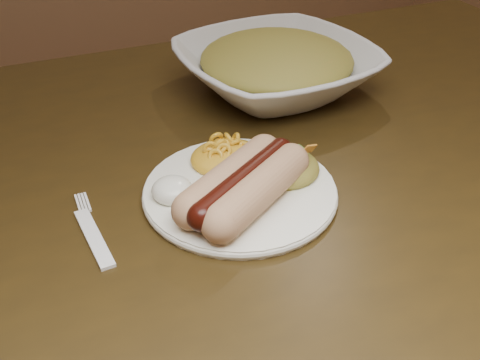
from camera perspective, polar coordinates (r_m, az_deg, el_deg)
name	(u,v)px	position (r m, az deg, el deg)	size (l,w,h in m)	color
table	(176,250)	(0.71, -6.48, -7.12)	(1.60, 0.90, 0.75)	black
plate	(240,191)	(0.63, 0.00, -1.17)	(0.22, 0.22, 0.01)	white
hotdog	(244,183)	(0.60, 0.43, -0.35)	(0.14, 0.14, 0.04)	tan
mac_and_cheese	(226,148)	(0.67, -1.39, 3.23)	(0.09, 0.08, 0.03)	gold
sour_cream	(172,186)	(0.61, -6.93, -0.59)	(0.05, 0.05, 0.03)	white
taco_salad	(285,162)	(0.65, 4.56, 1.82)	(0.08, 0.08, 0.04)	#B87128
fork	(94,238)	(0.59, -14.62, -5.70)	(0.02, 0.14, 0.00)	white
serving_bowl	(276,70)	(0.86, 3.71, 11.12)	(0.28, 0.28, 0.07)	silver
bowl_filling	(277,60)	(0.85, 3.75, 12.06)	(0.23, 0.23, 0.06)	#B87128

